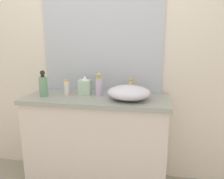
{
  "coord_description": "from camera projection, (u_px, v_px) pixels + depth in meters",
  "views": [
    {
      "loc": [
        0.48,
        -1.43,
        1.41
      ],
      "look_at": [
        0.15,
        0.42,
        0.98
      ],
      "focal_mm": 35.11,
      "sensor_mm": 36.0,
      "label": 1
    }
  ],
  "objects": [
    {
      "name": "faucet",
      "position": [
        131.0,
        86.0,
        2.05
      ],
      "size": [
        0.03,
        0.12,
        0.16
      ],
      "color": "gold",
      "rests_on": "vanity_counter"
    },
    {
      "name": "perfume_bottle",
      "position": [
        43.0,
        85.0,
        1.99
      ],
      "size": [
        0.07,
        0.07,
        0.24
      ],
      "color": "#6B9E76",
      "rests_on": "vanity_counter"
    },
    {
      "name": "tissue_box",
      "position": [
        85.0,
        86.0,
        2.09
      ],
      "size": [
        0.12,
        0.12,
        0.18
      ],
      "color": "#AFD2B2",
      "rests_on": "vanity_counter"
    },
    {
      "name": "lotion_bottle",
      "position": [
        67.0,
        88.0,
        2.06
      ],
      "size": [
        0.05,
        0.05,
        0.14
      ],
      "color": "silver",
      "rests_on": "vanity_counter"
    },
    {
      "name": "vanity_counter",
      "position": [
        97.0,
        142.0,
        2.09
      ],
      "size": [
        1.32,
        0.51,
        0.9
      ],
      "color": "beige",
      "rests_on": "ground"
    },
    {
      "name": "bathroom_wall_rear",
      "position": [
        103.0,
        51.0,
        2.18
      ],
      "size": [
        6.0,
        0.06,
        2.6
      ],
      "primitive_type": "cube",
      "color": "silver",
      "rests_on": "ground"
    },
    {
      "name": "wall_mirror_panel",
      "position": [
        102.0,
        33.0,
        2.11
      ],
      "size": [
        1.18,
        0.01,
        1.14
      ],
      "primitive_type": "cube",
      "color": "#B2BCC6",
      "rests_on": "vanity_counter"
    },
    {
      "name": "soap_dispenser",
      "position": [
        99.0,
        86.0,
        2.03
      ],
      "size": [
        0.07,
        0.07,
        0.21
      ],
      "color": "silver",
      "rests_on": "vanity_counter"
    },
    {
      "name": "sink_basin",
      "position": [
        129.0,
        93.0,
        1.89
      ],
      "size": [
        0.37,
        0.32,
        0.13
      ],
      "primitive_type": "ellipsoid",
      "color": "silver",
      "rests_on": "vanity_counter"
    }
  ]
}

